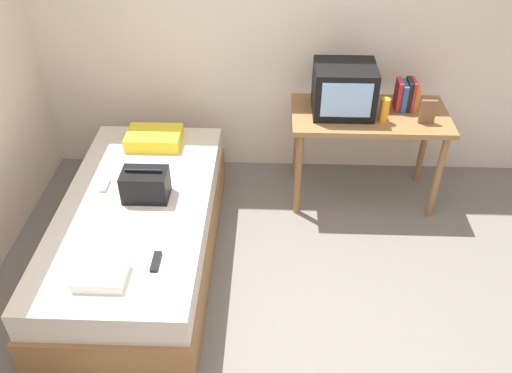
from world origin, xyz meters
The scene contains 14 objects.
ground_plane centered at (0.00, 0.00, 0.00)m, with size 8.00×8.00×0.00m, color slate.
wall_back centered at (0.00, 2.00, 1.30)m, with size 5.20×0.10×2.60m, color beige.
bed centered at (-0.95, 0.72, 0.25)m, with size 1.00×2.00×0.51m.
desk centered at (0.67, 1.52, 0.67)m, with size 1.16×0.60×0.76m.
tv centered at (0.46, 1.54, 0.94)m, with size 0.44×0.39×0.36m.
water_bottle centered at (0.74, 1.39, 0.86)m, with size 0.06×0.06×0.18m, color orange.
book_row centered at (0.93, 1.60, 0.87)m, with size 0.16×0.17×0.23m.
picture_frame centered at (1.04, 1.39, 0.85)m, with size 0.11×0.02×0.18m, color brown.
pillow centered at (-0.96, 1.44, 0.56)m, with size 0.41×0.29×0.10m, color yellow.
handbag centered at (-0.88, 0.78, 0.61)m, with size 0.30×0.20×0.23m.
magazine centered at (-1.11, 0.28, 0.51)m, with size 0.21×0.29×0.01m, color white.
remote_dark centered at (-0.71, 0.17, 0.52)m, with size 0.04×0.16×0.02m, color black.
remote_silver centered at (-1.19, 0.89, 0.52)m, with size 0.04×0.14×0.02m, color #B7B7BC.
folded_towel centered at (-0.99, 0.03, 0.54)m, with size 0.28×0.22×0.06m, color white.
Camera 1 is at (-0.05, -2.01, 2.71)m, focal length 37.59 mm.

